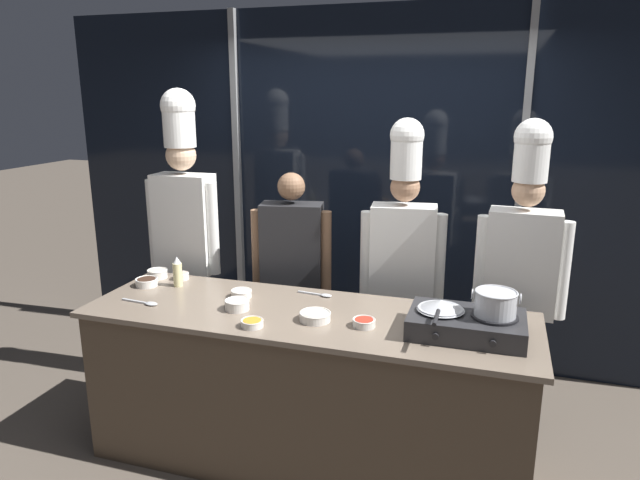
# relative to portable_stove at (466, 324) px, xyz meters

# --- Properties ---
(ground_plane) EXTENTS (24.00, 24.00, 0.00)m
(ground_plane) POSITION_rel_portable_stove_xyz_m (-0.85, 0.03, -0.97)
(ground_plane) COLOR brown
(window_wall_back) EXTENTS (5.16, 0.09, 2.70)m
(window_wall_back) POSITION_rel_portable_stove_xyz_m (-0.85, 1.55, 0.38)
(window_wall_back) COLOR black
(window_wall_back) RESTS_ON ground_plane
(demo_counter) EXTENTS (2.48, 0.78, 0.91)m
(demo_counter) POSITION_rel_portable_stove_xyz_m (-0.85, 0.03, -0.51)
(demo_counter) COLOR #4C3D2D
(demo_counter) RESTS_ON ground_plane
(portable_stove) EXTENTS (0.56, 0.38, 0.12)m
(portable_stove) POSITION_rel_portable_stove_xyz_m (0.00, 0.00, 0.00)
(portable_stove) COLOR #28282B
(portable_stove) RESTS_ON demo_counter
(frying_pan) EXTENTS (0.24, 0.41, 0.05)m
(frying_pan) POSITION_rel_portable_stove_xyz_m (-0.13, -0.00, 0.08)
(frying_pan) COLOR #ADAFB5
(frying_pan) RESTS_ON portable_stove
(stock_pot) EXTENTS (0.23, 0.21, 0.12)m
(stock_pot) POSITION_rel_portable_stove_xyz_m (0.13, 0.00, 0.13)
(stock_pot) COLOR #B7BABF
(stock_pot) RESTS_ON portable_stove
(squeeze_bottle_oil) EXTENTS (0.06, 0.06, 0.19)m
(squeeze_bottle_oil) POSITION_rel_portable_stove_xyz_m (-1.75, 0.21, 0.03)
(squeeze_bottle_oil) COLOR beige
(squeeze_bottle_oil) RESTS_ON demo_counter
(prep_bowl_soy_glaze) EXTENTS (0.14, 0.14, 0.05)m
(prep_bowl_soy_glaze) POSITION_rel_portable_stove_xyz_m (-1.94, 0.15, -0.03)
(prep_bowl_soy_glaze) COLOR silver
(prep_bowl_soy_glaze) RESTS_ON demo_counter
(prep_bowl_noodles) EXTENTS (0.17, 0.17, 0.05)m
(prep_bowl_noodles) POSITION_rel_portable_stove_xyz_m (-0.77, -0.06, -0.03)
(prep_bowl_noodles) COLOR silver
(prep_bowl_noodles) RESTS_ON demo_counter
(prep_bowl_garlic) EXTENTS (0.12, 0.12, 0.04)m
(prep_bowl_garlic) POSITION_rel_portable_stove_xyz_m (-1.30, 0.15, -0.03)
(prep_bowl_garlic) COLOR silver
(prep_bowl_garlic) RESTS_ON demo_counter
(prep_bowl_carrots) EXTENTS (0.12, 0.12, 0.04)m
(prep_bowl_carrots) POSITION_rel_portable_stove_xyz_m (-1.06, -0.23, -0.03)
(prep_bowl_carrots) COLOR silver
(prep_bowl_carrots) RESTS_ON demo_counter
(prep_bowl_rice) EXTENTS (0.14, 0.14, 0.06)m
(prep_bowl_rice) POSITION_rel_portable_stove_xyz_m (-1.23, -0.04, -0.02)
(prep_bowl_rice) COLOR silver
(prep_bowl_rice) RESTS_ON demo_counter
(prep_bowl_shrimp) EXTENTS (0.10, 0.10, 0.04)m
(prep_bowl_shrimp) POSITION_rel_portable_stove_xyz_m (-1.81, 0.33, -0.03)
(prep_bowl_shrimp) COLOR silver
(prep_bowl_shrimp) RESTS_ON demo_counter
(prep_bowl_chicken) EXTENTS (0.13, 0.13, 0.06)m
(prep_bowl_chicken) POSITION_rel_portable_stove_xyz_m (-1.97, 0.31, -0.02)
(prep_bowl_chicken) COLOR silver
(prep_bowl_chicken) RESTS_ON demo_counter
(prep_bowl_chili_flakes) EXTENTS (0.12, 0.12, 0.04)m
(prep_bowl_chili_flakes) POSITION_rel_portable_stove_xyz_m (-0.51, -0.06, -0.03)
(prep_bowl_chili_flakes) COLOR silver
(prep_bowl_chili_flakes) RESTS_ON demo_counter
(serving_spoon_slotted) EXTENTS (0.22, 0.05, 0.02)m
(serving_spoon_slotted) POSITION_rel_portable_stove_xyz_m (-0.85, 0.31, -0.05)
(serving_spoon_slotted) COLOR #B2B5BA
(serving_spoon_slotted) RESTS_ON demo_counter
(serving_spoon_solid) EXTENTS (0.25, 0.06, 0.02)m
(serving_spoon_solid) POSITION_rel_portable_stove_xyz_m (-1.76, -0.12, -0.05)
(serving_spoon_solid) COLOR #B2B5BA
(serving_spoon_solid) RESTS_ON demo_counter
(chef_head) EXTENTS (0.53, 0.23, 2.11)m
(chef_head) POSITION_rel_portable_stove_xyz_m (-1.95, 0.65, 0.29)
(chef_head) COLOR #2D3856
(chef_head) RESTS_ON ground_plane
(person_guest) EXTENTS (0.53, 0.28, 1.58)m
(person_guest) POSITION_rel_portable_stove_xyz_m (-1.18, 0.71, -0.01)
(person_guest) COLOR #2D3856
(person_guest) RESTS_ON ground_plane
(chef_sous) EXTENTS (0.53, 0.26, 1.93)m
(chef_sous) POSITION_rel_portable_stove_xyz_m (-0.45, 0.76, 0.15)
(chef_sous) COLOR #4C4C51
(chef_sous) RESTS_ON ground_plane
(chef_line) EXTENTS (0.54, 0.23, 1.94)m
(chef_line) POSITION_rel_portable_stove_xyz_m (0.27, 0.72, 0.16)
(chef_line) COLOR #232326
(chef_line) RESTS_ON ground_plane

